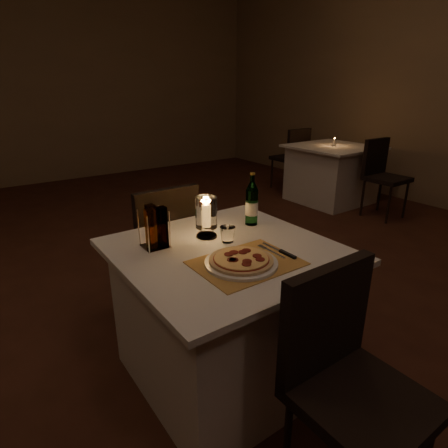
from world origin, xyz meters
TOP-DOWN VIEW (x-y plane):
  - floor at (0.00, 0.00)m, footprint 8.00×10.00m
  - wall_back at (0.00, 5.01)m, footprint 8.00×0.02m
  - main_table at (0.06, -0.16)m, footprint 1.00×1.00m
  - chair_near at (0.06, -0.88)m, footprint 0.42×0.42m
  - chair_far at (0.06, 0.55)m, footprint 0.42×0.42m
  - placemat at (0.04, -0.34)m, footprint 0.45×0.34m
  - plate at (0.01, -0.34)m, footprint 0.32×0.32m
  - pizza at (0.01, -0.34)m, footprint 0.28×0.28m
  - fork at (0.21, -0.31)m, footprint 0.02×0.18m
  - knife at (0.24, -0.37)m, footprint 0.02×0.22m
  - tumbler at (0.12, -0.10)m, footprint 0.08×0.08m
  - water_bottle at (0.37, 0.03)m, footprint 0.07×0.07m
  - hurricane_candle at (0.07, 0.02)m, footprint 0.11×0.11m
  - cruet_caddy at (-0.21, 0.04)m, footprint 0.12×0.12m
  - neighbor_table_right at (3.09, 1.67)m, footprint 1.00×1.00m
  - neighbor_chair_ra at (3.09, 0.96)m, footprint 0.42×0.42m
  - neighbor_chair_rb at (3.09, 2.39)m, footprint 0.42×0.42m
  - neighbor_candle_right at (3.09, 1.67)m, footprint 0.03×0.03m

SIDE VIEW (x-z plane):
  - floor at x=0.00m, z-range -0.02..0.00m
  - main_table at x=0.06m, z-range 0.00..0.74m
  - neighbor_table_right at x=3.09m, z-range 0.00..0.74m
  - chair_near at x=0.06m, z-range 0.10..1.00m
  - chair_far at x=0.06m, z-range 0.10..1.00m
  - neighbor_chair_ra at x=3.09m, z-range 0.10..1.00m
  - neighbor_chair_rb at x=3.09m, z-range 0.10..1.00m
  - placemat at x=0.04m, z-range 0.74..0.74m
  - fork at x=0.21m, z-range 0.74..0.75m
  - knife at x=0.24m, z-range 0.74..0.76m
  - plate at x=0.01m, z-range 0.74..0.76m
  - pizza at x=0.01m, z-range 0.76..0.78m
  - tumbler at x=0.12m, z-range 0.74..0.82m
  - neighbor_candle_right at x=3.09m, z-range 0.73..0.84m
  - cruet_caddy at x=-0.21m, z-range 0.73..0.94m
  - water_bottle at x=0.37m, z-range 0.71..1.01m
  - hurricane_candle at x=0.07m, z-range 0.76..0.97m
  - wall_back at x=0.00m, z-range 0.00..3.00m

